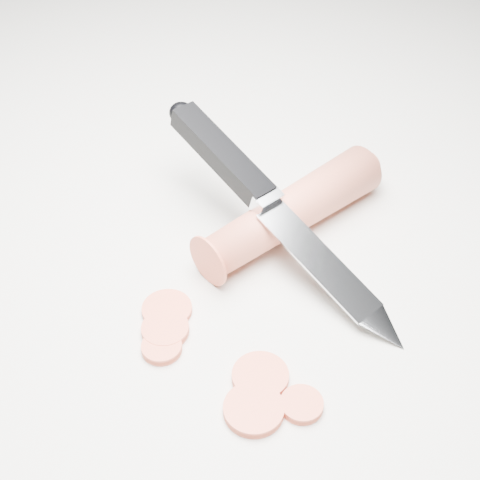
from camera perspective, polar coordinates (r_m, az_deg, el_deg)
The scene contains 9 objects.
ground at distance 0.50m, azimuth -0.45°, elevation -7.02°, with size 2.40×2.40×0.00m, color silver.
carrot at distance 0.56m, azimuth 4.41°, elevation 2.50°, with size 0.04×0.04×0.18m, color #DB6146.
carrot_slice_0 at distance 0.50m, azimuth -6.40°, elevation -7.59°, with size 0.04×0.04×0.01m, color #E85639.
carrot_slice_1 at distance 0.45m, azimuth 1.18°, elevation -14.25°, with size 0.04×0.04×0.01m, color #E85639.
carrot_slice_2 at distance 0.46m, azimuth 5.29°, elevation -13.81°, with size 0.03×0.03×0.01m, color #E85639.
carrot_slice_3 at distance 0.49m, azimuth -6.70°, elevation -9.10°, with size 0.03×0.03×0.01m, color #E85639.
carrot_slice_4 at distance 0.47m, azimuth 1.74°, elevation -11.56°, with size 0.04×0.04×0.01m, color #E85639.
carrot_slice_5 at distance 0.51m, azimuth -6.25°, elevation -5.91°, with size 0.04×0.04×0.01m, color #E85639.
kitchen_knife at distance 0.53m, azimuth 3.44°, elevation 2.45°, with size 0.27×0.11×0.09m, color silver, non-canonical shape.
Camera 1 is at (0.17, -0.28, 0.38)m, focal length 50.00 mm.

